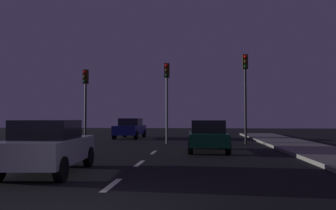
# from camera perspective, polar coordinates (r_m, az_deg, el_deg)

# --- Properties ---
(ground_plane) EXTENTS (80.00, 80.00, 0.00)m
(ground_plane) POSITION_cam_1_polar(r_m,az_deg,el_deg) (12.57, -4.40, -9.53)
(ground_plane) COLOR black
(lane_stripe_second) EXTENTS (0.16, 1.60, 0.01)m
(lane_stripe_second) POSITION_cam_1_polar(r_m,az_deg,el_deg) (8.31, -9.55, -13.27)
(lane_stripe_second) COLOR silver
(lane_stripe_second) RESTS_ON ground_plane
(lane_stripe_third) EXTENTS (0.16, 1.60, 0.01)m
(lane_stripe_third) POSITION_cam_1_polar(r_m,az_deg,el_deg) (11.98, -4.88, -9.87)
(lane_stripe_third) COLOR silver
(lane_stripe_third) RESTS_ON ground_plane
(lane_stripe_fourth) EXTENTS (0.16, 1.60, 0.01)m
(lane_stripe_fourth) POSITION_cam_1_polar(r_m,az_deg,el_deg) (15.71, -2.46, -8.04)
(lane_stripe_fourth) COLOR silver
(lane_stripe_fourth) RESTS_ON ground_plane
(traffic_signal_left) EXTENTS (0.32, 0.38, 4.69)m
(traffic_signal_left) POSITION_cam_1_polar(r_m,az_deg,el_deg) (22.01, -13.86, 2.27)
(traffic_signal_left) COLOR #2D2D30
(traffic_signal_left) RESTS_ON ground_plane
(traffic_signal_center) EXTENTS (0.32, 0.38, 5.02)m
(traffic_signal_center) POSITION_cam_1_polar(r_m,az_deg,el_deg) (20.92, -0.20, 3.03)
(traffic_signal_center) COLOR #4C4C51
(traffic_signal_center) RESTS_ON ground_plane
(traffic_signal_right) EXTENTS (0.32, 0.38, 5.50)m
(traffic_signal_right) POSITION_cam_1_polar(r_m,az_deg,el_deg) (21.07, 13.03, 3.88)
(traffic_signal_right) COLOR black
(traffic_signal_right) RESTS_ON ground_plane
(car_stopped_ahead) EXTENTS (1.93, 3.93, 1.49)m
(car_stopped_ahead) POSITION_cam_1_polar(r_m,az_deg,el_deg) (16.16, 6.75, -5.21)
(car_stopped_ahead) COLOR #0F4C2D
(car_stopped_ahead) RESTS_ON ground_plane
(car_adjacent_lane) EXTENTS (2.09, 3.96, 1.54)m
(car_adjacent_lane) POSITION_cam_1_polar(r_m,az_deg,el_deg) (10.41, -19.64, -6.62)
(car_adjacent_lane) COLOR silver
(car_adjacent_lane) RESTS_ON ground_plane
(car_oncoming_far) EXTENTS (2.00, 4.21, 1.57)m
(car_oncoming_far) POSITION_cam_1_polar(r_m,az_deg,el_deg) (26.53, -6.46, -3.95)
(car_oncoming_far) COLOR navy
(car_oncoming_far) RESTS_ON ground_plane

